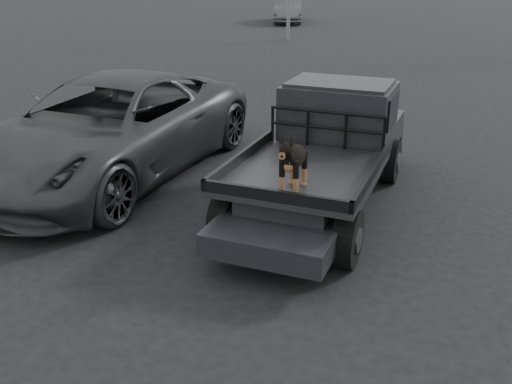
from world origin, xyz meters
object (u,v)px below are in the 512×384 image
at_px(distant_car_a, 288,9).
at_px(parked_suv, 109,128).
at_px(dog, 294,162).
at_px(flatbed_ute, 321,179).

bearing_deg(distant_car_a, parked_suv, -96.78).
xyz_separation_m(dog, parked_suv, (-3.94, 1.65, -0.42)).
distance_m(dog, parked_suv, 4.29).
bearing_deg(distant_car_a, flatbed_ute, -89.09).
bearing_deg(dog, flatbed_ute, 92.93).
height_order(dog, distant_car_a, dog).
height_order(flatbed_ute, dog, dog).
bearing_deg(parked_suv, flatbed_ute, 1.01).
xyz_separation_m(parked_suv, distant_car_a, (-5.72, 26.49, -0.11)).
bearing_deg(flatbed_ute, dog, -87.07).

